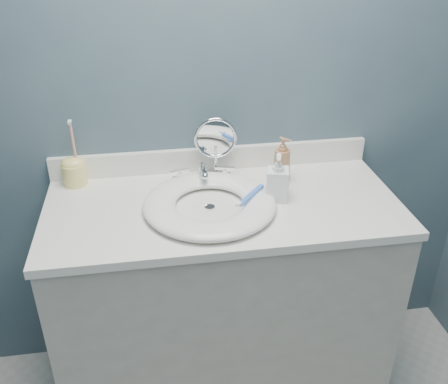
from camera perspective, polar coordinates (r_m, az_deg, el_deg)
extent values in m
cube|color=#3E515E|center=(1.84, -1.49, 11.75)|extent=(2.20, 0.02, 2.40)
cube|color=#BBB7AB|center=(1.99, -0.11, -12.61)|extent=(1.20, 0.55, 0.85)
cube|color=white|center=(1.73, -0.12, -1.69)|extent=(1.22, 0.57, 0.03)
cube|color=white|center=(1.93, -1.34, 3.83)|extent=(1.22, 0.02, 0.09)
cylinder|color=silver|center=(1.69, -1.64, -1.79)|extent=(0.04, 0.04, 0.01)
cube|color=silver|center=(1.87, -2.50, 1.56)|extent=(0.22, 0.05, 0.01)
cylinder|color=silver|center=(1.85, -2.51, 2.35)|extent=(0.03, 0.03, 0.06)
cylinder|color=silver|center=(1.80, -2.36, 2.47)|extent=(0.02, 0.09, 0.02)
sphere|color=silver|center=(1.76, -2.18, 1.82)|extent=(0.03, 0.03, 0.03)
cylinder|color=silver|center=(1.85, -5.12, 1.80)|extent=(0.02, 0.02, 0.03)
cube|color=silver|center=(1.84, -5.15, 2.38)|extent=(0.08, 0.03, 0.01)
cylinder|color=silver|center=(1.87, 0.08, 2.18)|extent=(0.02, 0.02, 0.03)
cube|color=silver|center=(1.86, 0.08, 2.76)|extent=(0.08, 0.03, 0.01)
cylinder|color=silver|center=(1.90, -0.94, 2.02)|extent=(0.09, 0.09, 0.01)
cylinder|color=silver|center=(1.87, -0.96, 3.63)|extent=(0.01, 0.01, 0.12)
torus|color=silver|center=(1.83, -0.98, 6.20)|extent=(0.16, 0.02, 0.16)
cylinder|color=white|center=(1.83, -0.98, 6.20)|extent=(0.13, 0.02, 0.13)
imported|color=#A8714C|center=(1.83, 6.65, 3.67)|extent=(0.10, 0.10, 0.17)
imported|color=white|center=(1.72, 6.15, 1.72)|extent=(0.09, 0.09, 0.17)
cylinder|color=#FBE67D|center=(1.90, -16.71, 1.97)|extent=(0.09, 0.09, 0.08)
ellipsoid|color=#FBE67D|center=(1.88, -16.89, 3.08)|extent=(0.09, 0.07, 0.05)
cylinder|color=#E99384|center=(1.85, -16.83, 5.22)|extent=(0.01, 0.03, 0.16)
cube|color=white|center=(1.81, -17.24, 7.65)|extent=(0.01, 0.02, 0.01)
cube|color=#3C70D6|center=(1.68, 3.11, -0.37)|extent=(0.11, 0.13, 0.01)
cube|color=white|center=(1.61, 1.66, -1.38)|extent=(0.02, 0.03, 0.01)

